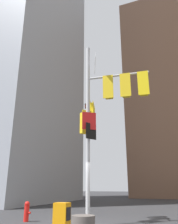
# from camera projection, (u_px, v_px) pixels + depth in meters

# --- Properties ---
(building_mid_block) EXTENTS (12.49, 12.49, 30.65)m
(building_mid_block) POSITION_uv_depth(u_px,v_px,m) (170.00, 97.00, 37.52)
(building_mid_block) COLOR brown
(building_mid_block) RESTS_ON ground
(signal_pole_assembly) EXTENTS (3.57, 2.41, 8.23)m
(signal_pole_assembly) POSITION_uv_depth(u_px,v_px,m) (102.00, 109.00, 10.90)
(signal_pole_assembly) COLOR #B2B2B5
(signal_pole_assembly) RESTS_ON ground
(fire_hydrant) EXTENTS (0.33, 0.23, 0.86)m
(fire_hydrant) POSITION_uv_depth(u_px,v_px,m) (27.00, 211.00, 10.44)
(fire_hydrant) COLOR red
(fire_hydrant) RESTS_ON ground
(newspaper_box) EXTENTS (0.45, 0.36, 1.04)m
(newspaper_box) POSITION_uv_depth(u_px,v_px,m) (62.00, 221.00, 6.97)
(newspaper_box) COLOR orange
(newspaper_box) RESTS_ON ground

